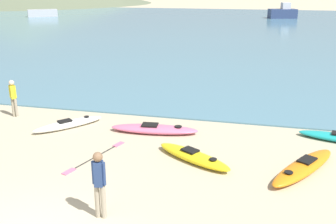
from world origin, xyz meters
name	(u,v)px	position (x,y,z in m)	size (l,w,h in m)	color
bay_water	(228,27)	(0.00, 43.73, 0.03)	(160.00, 70.00, 0.06)	teal
kayak_on_sand_0	(68,124)	(-2.44, 6.80, 0.14)	(2.17, 2.49, 0.32)	white
kayak_on_sand_1	(193,156)	(2.67, 5.04, 0.15)	(2.71, 1.98, 0.34)	yellow
kayak_on_sand_5	(154,129)	(0.86, 7.06, 0.14)	(3.25, 1.08, 0.32)	#E5668C
kayak_on_sand_7	(304,167)	(5.90, 5.10, 0.15)	(2.29, 3.19, 0.34)	orange
person_near_foreground	(99,181)	(1.13, 1.52, 0.94)	(0.33, 0.26, 1.65)	gray
person_near_waterline	(13,96)	(-5.16, 7.47, 0.87)	(0.31, 0.27, 1.52)	gray
moored_boat_1	(283,13)	(6.89, 58.25, 0.87)	(4.47, 3.07, 2.32)	navy
moored_boat_3	(43,13)	(-30.32, 52.06, 0.62)	(4.43, 3.69, 1.13)	#B2B2B7
loose_paddle	(96,157)	(-0.35, 4.56, 0.01)	(0.98, 2.71, 0.03)	black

